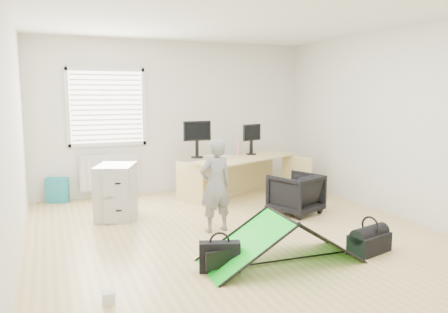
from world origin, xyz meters
name	(u,v)px	position (x,y,z in m)	size (l,w,h in m)	color
ground	(236,234)	(0.00, 0.00, 0.00)	(5.50, 5.50, 0.00)	tan
back_wall	(175,118)	(0.00, 2.75, 1.35)	(5.00, 0.02, 2.70)	silver
window	(107,107)	(-1.20, 2.71, 1.55)	(1.20, 0.06, 1.20)	silver
radiator	(110,172)	(-1.20, 2.67, 0.45)	(1.00, 0.12, 0.60)	silver
desk	(246,177)	(0.96, 1.78, 0.35)	(2.05, 0.65, 0.70)	#D1BC75
filing_cabinet	(116,192)	(-1.29, 1.33, 0.39)	(0.50, 0.67, 0.78)	#A4A6AA
monitor_left	(197,144)	(0.18, 2.06, 0.93)	(0.48, 0.10, 0.46)	black
monitor_right	(251,143)	(1.20, 2.06, 0.90)	(0.42, 0.09, 0.40)	black
keyboard	(218,156)	(0.54, 2.03, 0.71)	(0.45, 0.15, 0.02)	beige
thermos	(238,148)	(0.96, 2.07, 0.83)	(0.07, 0.07, 0.25)	#C36D7A
office_chair	(296,194)	(1.23, 0.58, 0.30)	(0.64, 0.66, 0.60)	black
person	(216,185)	(-0.19, 0.22, 0.61)	(0.44, 0.29, 1.21)	slate
kite	(281,239)	(0.07, -1.02, 0.26)	(1.67, 0.74, 0.52)	#13D122
storage_crate	(307,190)	(1.93, 1.34, 0.14)	(0.50, 0.35, 0.28)	white
tote_bag	(57,190)	(-2.05, 2.62, 0.21)	(0.35, 0.15, 0.41)	teal
laptop_bag	(220,257)	(-0.62, -1.01, 0.15)	(0.41, 0.12, 0.31)	black
white_box	(109,297)	(-1.75, -1.28, 0.05)	(0.10, 0.10, 0.10)	silver
duffel_bag	(369,243)	(1.14, -1.14, 0.11)	(0.50, 0.25, 0.22)	black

